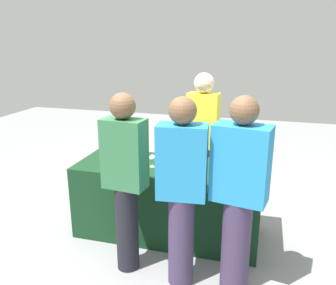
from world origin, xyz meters
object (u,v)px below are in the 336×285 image
wine_bottle_0 (115,145)px  wine_bottle_5 (235,157)px  wine_bottle_3 (145,148)px  server_pouring (202,138)px  wine_bottle_1 (123,146)px  guest_1 (182,188)px  wine_bottle_4 (218,156)px  guest_0 (125,178)px  ice_bucket (241,165)px  wine_bottle_2 (133,146)px  wine_glass_0 (153,158)px  wine_glass_1 (216,167)px  guest_2 (239,192)px  wine_glass_2 (235,169)px

wine_bottle_0 → wine_bottle_5: (1.33, -0.01, -0.01)m
wine_bottle_3 → server_pouring: bearing=35.5°
wine_bottle_1 → guest_1: guest_1 is taller
wine_bottle_4 → wine_bottle_5: (0.17, 0.04, -0.00)m
guest_0 → wine_bottle_3: bearing=103.8°
ice_bucket → guest_1: 0.84m
wine_bottle_2 → guest_1: bearing=-49.8°
wine_glass_0 → wine_glass_1: bearing=-5.2°
wine_bottle_1 → server_pouring: size_ratio=0.19×
guest_1 → guest_2: 0.46m
wine_bottle_4 → wine_glass_1: size_ratio=2.45×
wine_bottle_0 → server_pouring: bearing=23.3°
wine_bottle_1 → wine_bottle_4: size_ratio=1.03×
wine_bottle_3 → wine_glass_0: size_ratio=2.59×
wine_glass_0 → guest_2: size_ratio=0.08×
wine_bottle_5 → wine_glass_1: wine_bottle_5 is taller
wine_bottle_0 → wine_glass_2: bearing=-13.6°
wine_glass_0 → ice_bucket: bearing=4.0°
wine_bottle_4 → wine_glass_0: bearing=-163.3°
wine_bottle_1 → guest_0: bearing=-66.2°
wine_glass_2 → wine_bottle_2: bearing=163.6°
wine_bottle_0 → wine_bottle_1: (0.09, 0.01, -0.01)m
wine_bottle_2 → wine_bottle_3: 0.15m
wine_bottle_4 → wine_bottle_5: wine_bottle_4 is taller
wine_bottle_2 → server_pouring: (0.71, 0.38, 0.04)m
wine_bottle_3 → wine_bottle_4: bearing=-2.7°
wine_bottle_0 → guest_0: 0.97m
wine_glass_0 → guest_1: size_ratio=0.08×
wine_glass_0 → wine_glass_1: (0.66, -0.06, -0.00)m
wine_bottle_0 → wine_bottle_4: bearing=-2.3°
wine_glass_1 → guest_2: 0.62m
wine_bottle_5 → wine_glass_2: size_ratio=2.31×
wine_bottle_2 → wine_glass_2: (1.16, -0.34, -0.03)m
wine_bottle_0 → ice_bucket: (1.40, -0.18, -0.03)m
wine_bottle_3 → ice_bucket: bearing=-9.2°
wine_bottle_1 → ice_bucket: size_ratio=1.57×
wine_glass_0 → ice_bucket: (0.89, 0.06, -0.00)m
wine_glass_1 → wine_bottle_4: bearing=93.2°
wine_glass_2 → guest_1: 0.69m
wine_glass_1 → wine_glass_2: wine_glass_2 is taller
wine_glass_0 → wine_glass_2: wine_glass_0 is taller
wine_bottle_2 → ice_bucket: (1.20, -0.19, -0.03)m
wine_bottle_4 → guest_1: guest_1 is taller
wine_bottle_3 → ice_bucket: size_ratio=1.66×
wine_bottle_4 → guest_0: (-0.70, -0.80, 0.00)m
wine_glass_1 → server_pouring: bearing=110.5°
ice_bucket → wine_bottle_2: bearing=171.0°
wine_bottle_3 → guest_2: size_ratio=0.20×
wine_bottle_1 → wine_bottle_0: bearing=-171.2°
wine_bottle_3 → guest_2: guest_2 is taller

